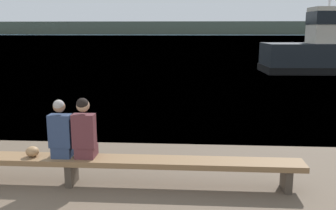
{
  "coord_description": "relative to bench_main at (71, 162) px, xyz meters",
  "views": [
    {
      "loc": [
        2.42,
        -3.52,
        2.71
      ],
      "look_at": [
        1.79,
        5.6,
        0.84
      ],
      "focal_mm": 40.0,
      "sensor_mm": 36.0,
      "label": 1
    }
  ],
  "objects": [
    {
      "name": "tugboat_red",
      "position": [
        10.37,
        18.2,
        0.86
      ],
      "size": [
        7.66,
        3.7,
        6.7
      ],
      "rotation": [
        0.0,
        0.0,
        1.61
      ],
      "color": "black",
      "rests_on": "water_surface"
    },
    {
      "name": "bench_main",
      "position": [
        0.0,
        0.0,
        0.0
      ],
      "size": [
        8.08,
        0.49,
        0.49
      ],
      "color": "brown",
      "rests_on": "ground"
    },
    {
      "name": "far_shoreline",
      "position": [
        -0.28,
        189.55,
        2.78
      ],
      "size": [
        600.0,
        12.0,
        6.38
      ],
      "primitive_type": "cube",
      "color": "#424738",
      "rests_on": "ground"
    },
    {
      "name": "water_surface",
      "position": [
        -0.28,
        122.47,
        -0.41
      ],
      "size": [
        240.0,
        240.0,
        0.0
      ],
      "primitive_type": "plane",
      "color": "#426B8E",
      "rests_on": "ground"
    },
    {
      "name": "person_left",
      "position": [
        -0.15,
        0.0,
        0.53
      ],
      "size": [
        0.38,
        0.39,
        1.03
      ],
      "color": "navy",
      "rests_on": "bench_main"
    },
    {
      "name": "shopping_bag",
      "position": [
        -0.69,
        -0.0,
        0.17
      ],
      "size": [
        0.23,
        0.22,
        0.19
      ],
      "color": "#9E754C",
      "rests_on": "bench_main"
    },
    {
      "name": "person_right",
      "position": [
        0.26,
        0.0,
        0.57
      ],
      "size": [
        0.38,
        0.4,
        1.07
      ],
      "color": "#56282D",
      "rests_on": "bench_main"
    }
  ]
}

